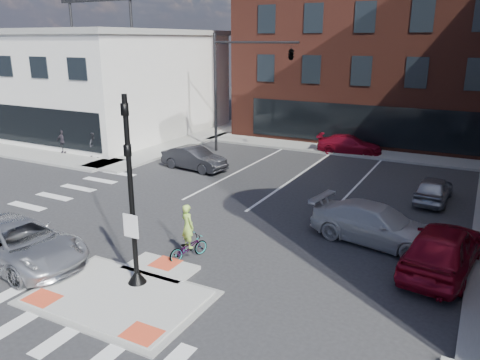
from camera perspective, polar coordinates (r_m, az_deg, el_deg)
The scene contains 18 objects.
ground at distance 15.49m, azimuth -13.34°, elevation -13.04°, with size 120.00×120.00×0.00m, color #28282B.
refuge_island at distance 15.30m, azimuth -14.00°, elevation -13.27°, with size 5.40×4.65×0.13m.
sidewalk_nw at distance 36.93m, azimuth -17.63°, elevation 4.25°, with size 23.50×20.50×0.15m.
sidewalk_n at distance 33.36m, azimuth 16.49°, elevation 3.07°, with size 26.00×3.00×0.15m, color gray.
building_nw at distance 43.30m, azimuth -18.65°, elevation 11.48°, with size 20.40×16.40×14.40m.
building_n at distance 42.35m, azimuth 20.31°, elevation 16.08°, with size 24.40×18.40×15.50m.
building_far_left at distance 63.35m, azimuth 16.32°, elevation 13.79°, with size 10.00×12.00×10.00m, color slate.
signal_pole at distance 14.75m, azimuth -12.95°, elevation -4.43°, with size 0.60×0.60×5.98m.
mast_arm_signal at distance 30.67m, azimuth 3.59°, elevation 14.18°, with size 6.10×2.24×8.00m.
silver_suv at distance 18.20m, azimuth -25.41°, elevation -6.94°, with size 2.55×5.52×1.53m, color #B2B4B9.
red_sedan at distance 17.28m, azimuth 23.52°, elevation -7.61°, with size 2.02×5.03×1.71m, color maroon.
white_pickup at distance 18.85m, azimuth 16.30°, elevation -5.20°, with size 2.09×5.14×1.49m, color silver.
bg_car_dark at distance 28.41m, azimuth -5.61°, elevation 2.65°, with size 1.46×4.18×1.38m, color #25262A.
bg_car_silver at distance 24.49m, azimuth 22.51°, elevation -1.02°, with size 1.50×3.73×1.27m, color #B4B7BB.
bg_car_red at distance 33.16m, azimuth 13.19°, elevation 4.23°, with size 1.77×4.36×1.27m, color maroon.
cyclist at distance 16.93m, azimuth -6.34°, elevation -7.35°, with size 1.10×1.69×2.06m.
pedestrian_a at distance 31.94m, azimuth -17.29°, elevation 4.12°, with size 0.82×0.64×1.70m, color #212227.
pedestrian_b at distance 34.04m, azimuth -20.77°, elevation 4.45°, with size 0.94×0.39×1.61m, color #302A34.
Camera 1 is at (9.18, -9.91, 7.58)m, focal length 35.00 mm.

